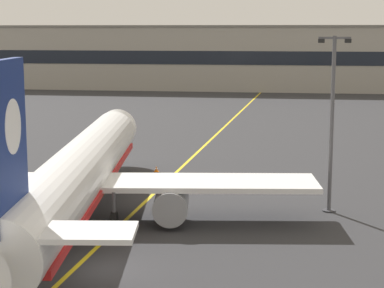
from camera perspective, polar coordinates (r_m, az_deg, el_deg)
The scene contains 6 objects.
ground_plane at distance 37.87m, azimuth -7.48°, elevation -10.36°, with size 400.00×400.00×0.00m, color #2D2D30.
taxiway_centreline at distance 66.24m, azimuth -0.49°, elevation -1.60°, with size 0.30×180.00×0.01m, color yellow.
airliner_foreground at distance 45.76m, azimuth -9.55°, elevation -2.52°, with size 32.35×41.48×11.65m.
apron_lamp_post at distance 48.55m, azimuth 11.67°, elevation 1.89°, with size 2.24×0.90×12.45m.
safety_cone_by_nose_gear at distance 62.16m, azimuth -3.02°, elevation -2.12°, with size 0.44×0.44×0.55m.
terminal_building at distance 146.51m, azimuth 6.51°, elevation 7.20°, with size 121.41×12.40×13.75m.
Camera 1 is at (9.84, -34.23, 12.88)m, focal length 63.47 mm.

